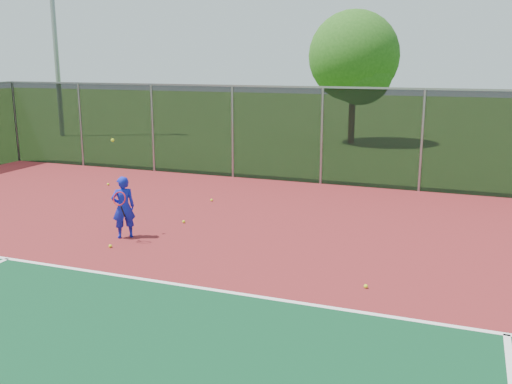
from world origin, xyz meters
The scene contains 9 objects.
court_apron centered at (0.00, 2.00, 0.01)m, with size 30.00×20.00×0.02m, color maroon.
fence_back centered at (0.00, 12.00, 1.56)m, with size 30.00×0.06×3.03m.
tennis_player centered at (-5.64, 5.02, 0.71)m, with size 0.60×0.70×2.16m.
practice_ball_3 centered at (-9.13, 9.42, 0.06)m, with size 0.07×0.07×0.07m, color #D8E81A.
practice_ball_4 centered at (-5.53, 4.30, 0.06)m, with size 0.07×0.07×0.07m, color #D8E81A.
practice_ball_5 centered at (-4.96, 6.48, 0.06)m, with size 0.07×0.07×0.07m, color #D8E81A.
practice_ball_6 centered at (-5.24, 8.68, 0.06)m, with size 0.07×0.07×0.07m, color #D8E81A.
practice_ball_7 centered at (-0.17, 4.01, 0.06)m, with size 0.07×0.07×0.07m, color #D8E81A.
tree_back_left centered at (-3.83, 21.34, 3.81)m, with size 4.14×4.14×6.08m.
Camera 1 is at (1.27, -5.18, 3.82)m, focal length 40.00 mm.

